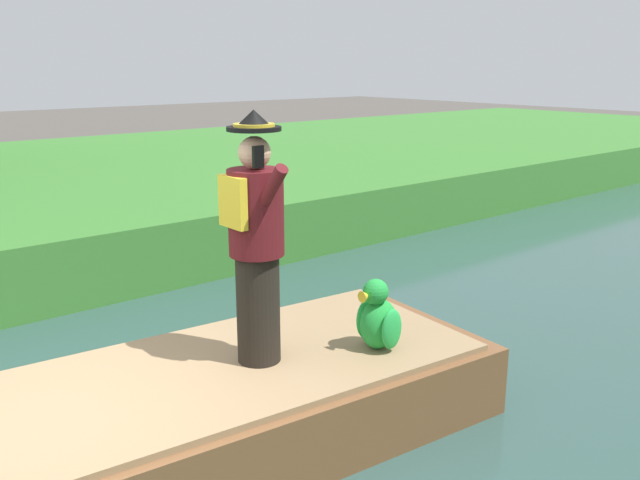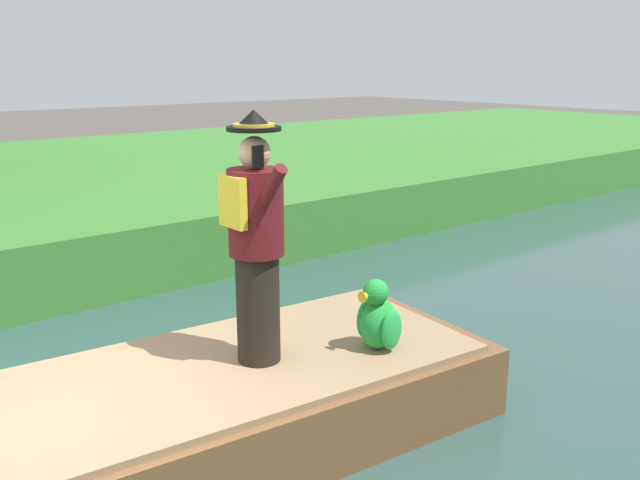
# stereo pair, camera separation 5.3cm
# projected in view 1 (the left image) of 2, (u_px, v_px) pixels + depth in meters

# --- Properties ---
(boat) EXTENTS (2.20, 4.36, 0.61)m
(boat) POSITION_uv_depth(u_px,v_px,m) (221.00, 405.00, 5.09)
(boat) COLOR brown
(boat) RESTS_ON canal_water
(person_pirate) EXTENTS (0.61, 0.42, 1.85)m
(person_pirate) POSITION_uv_depth(u_px,v_px,m) (256.00, 241.00, 4.89)
(person_pirate) COLOR black
(person_pirate) RESTS_ON boat
(parrot_plush) EXTENTS (0.36, 0.35, 0.57)m
(parrot_plush) POSITION_uv_depth(u_px,v_px,m) (378.00, 319.00, 5.27)
(parrot_plush) COLOR green
(parrot_plush) RESTS_ON boat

